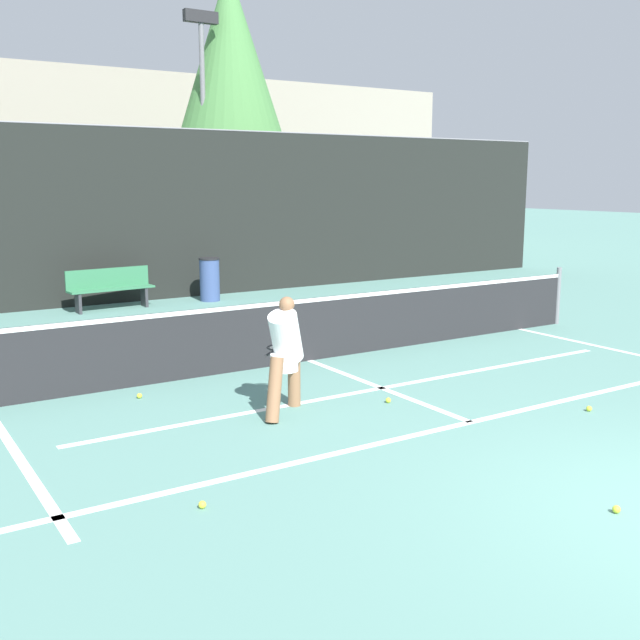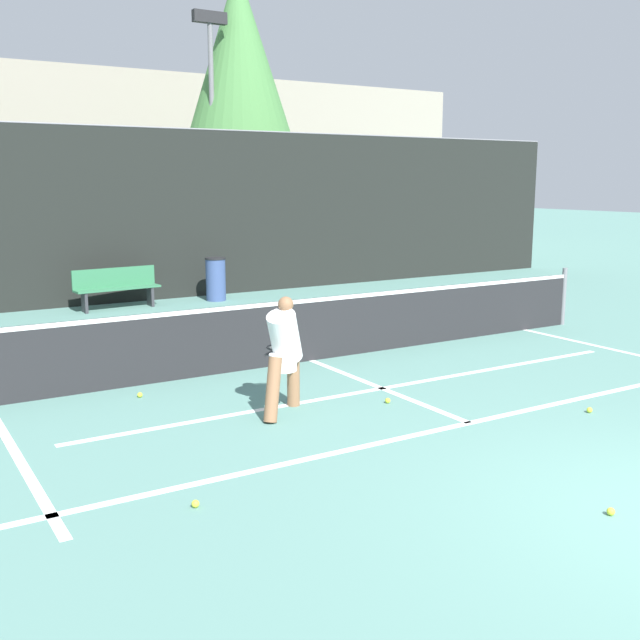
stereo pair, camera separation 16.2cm
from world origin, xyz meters
The scene contains 19 objects.
court_baseline_near centered at (0.00, 2.93, 0.00)m, with size 11.00×0.10×0.01m, color white.
court_service_line centered at (0.00, 4.59, 0.00)m, with size 8.25×0.10×0.01m, color white.
court_center_mark centered at (0.00, 4.66, 0.00)m, with size 0.10×3.46×0.01m, color white.
court_sideline_left centered at (-4.51, 4.66, 0.00)m, with size 0.10×4.46×0.01m, color white.
court_sideline_right centered at (4.51, 4.66, 0.00)m, with size 0.10×4.46×0.01m, color white.
net centered at (0.00, 6.40, 0.51)m, with size 11.09×0.09×1.07m.
fence_back centered at (0.00, 13.26, 1.91)m, with size 24.00×0.06×3.83m.
player_practicing centered at (-1.57, 4.38, 0.73)m, with size 0.89×1.10×1.37m.
tennis_ball_scattered_0 centered at (-3.45, 2.47, 0.03)m, with size 0.07×0.07×0.07m, color #D1E033.
tennis_ball_scattered_1 centered at (1.46, 2.49, 0.03)m, with size 0.07×0.07×0.07m, color #D1E033.
tennis_ball_scattered_2 centered at (-0.63, 0.58, 0.03)m, with size 0.07×0.07×0.07m, color #D1E033.
tennis_ball_scattered_3 centered at (-2.83, 5.84, 0.03)m, with size 0.07×0.07×0.07m, color #D1E033.
tennis_ball_scattered_4 centered at (-0.33, 4.02, 0.03)m, with size 0.07×0.07×0.07m, color #D1E033.
courtside_bench centered at (-1.14, 12.50, 0.48)m, with size 1.82×0.53×0.86m.
trash_bin centered at (1.09, 12.44, 0.49)m, with size 0.46×0.46×0.97m.
parked_car centered at (1.58, 15.96, 0.65)m, with size 1.68×4.48×1.54m.
floodlight_mast centered at (4.24, 19.66, 5.03)m, with size 1.10×0.24×7.82m.
tree_east centered at (5.48, 20.22, 6.69)m, with size 3.55×3.55×9.47m.
building_far centered at (0.00, 25.87, 3.34)m, with size 36.00×2.40×6.67m, color gray.
Camera 2 is at (-5.60, -3.03, 2.68)m, focal length 42.00 mm.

